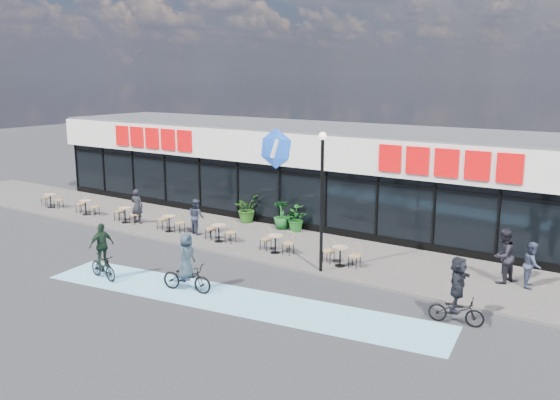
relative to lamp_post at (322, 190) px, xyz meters
The scene contains 22 objects.
ground 6.34m from the lamp_post, 155.38° to the right, with size 120.00×120.00×0.00m, color #28282B.
sidewalk 6.28m from the lamp_post, 156.34° to the left, with size 44.00×5.00×0.10m, color #5D5852.
bike_lane 5.02m from the lamp_post, 105.03° to the right, with size 14.00×2.20×0.01m, color #77BFE1.
building 9.17m from the lamp_post, 123.34° to the left, with size 30.60×6.57×4.75m.
lamp_post is the anchor object (origin of this frame).
bistro_set_0 17.59m from the lamp_post, behind, with size 1.54×0.62×0.90m.
bistro_set_1 14.69m from the lamp_post, behind, with size 1.54×0.62×0.90m.
bistro_set_2 11.81m from the lamp_post, behind, with size 1.54×0.62×0.90m.
bistro_set_3 8.97m from the lamp_post, behind, with size 1.54×0.62×0.90m.
bistro_set_4 6.23m from the lamp_post, 169.78° to the left, with size 1.54×0.62×0.90m.
bistro_set_5 3.82m from the lamp_post, 159.16° to the left, with size 1.54×0.62×0.90m.
bistro_set_6 2.77m from the lamp_post, 73.58° to the left, with size 1.54×0.62×0.90m.
potted_plant_left 8.32m from the lamp_post, 147.15° to the left, with size 1.23×1.07×1.37m, color #214E16.
potted_plant_mid 6.62m from the lamp_post, 137.32° to the left, with size 0.76×0.76×1.36m, color #14471A.
potted_plant_right 6.21m from the lamp_post, 132.43° to the left, with size 1.04×0.90×1.16m, color #1A5B1B.
patron_left 11.17m from the lamp_post, behind, with size 0.62×0.40×1.69m, color black.
patron_right 7.70m from the lamp_post, 169.52° to the left, with size 0.78×0.61×1.61m, color #272D3E.
pedestrian_a 6.60m from the lamp_post, 23.19° to the left, with size 0.93×0.73×1.92m, color black.
pedestrian_b 7.51m from the lamp_post, 21.05° to the left, with size 0.76×0.59×1.57m, color #31384D.
cyclist_a 5.48m from the lamp_post, 124.42° to the right, with size 1.91×0.97×2.01m.
cyclist_b 6.16m from the lamp_post, 16.57° to the right, with size 1.66×1.54×2.05m.
cyclist_c 8.11m from the lamp_post, 141.42° to the right, with size 1.57×0.98×2.05m.
Camera 1 is at (15.38, -15.57, 7.14)m, focal length 38.00 mm.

